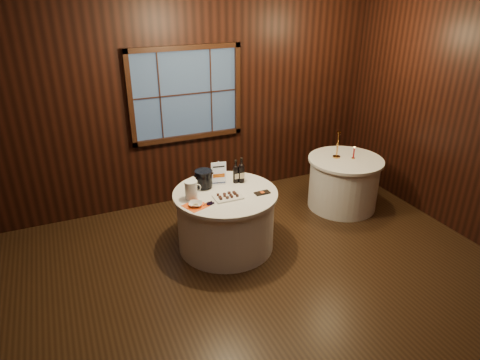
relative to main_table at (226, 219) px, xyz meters
name	(u,v)px	position (x,y,z in m)	size (l,w,h in m)	color
ground	(260,292)	(0.00, -1.00, -0.39)	(6.00, 6.00, 0.00)	black
back_wall	(186,101)	(0.00, 1.48, 1.16)	(6.00, 0.10, 3.00)	black
main_table	(226,219)	(0.00, 0.00, 0.00)	(1.28, 1.28, 0.77)	silver
side_table	(343,183)	(2.00, 0.30, 0.00)	(1.08, 1.08, 0.77)	silver
sign_stand	(219,176)	(0.02, 0.26, 0.49)	(0.19, 0.12, 0.31)	silver
port_bottle_left	(236,173)	(0.23, 0.21, 0.52)	(0.07, 0.08, 0.31)	black
port_bottle_right	(241,172)	(0.30, 0.18, 0.53)	(0.08, 0.09, 0.33)	black
ice_bucket	(204,179)	(-0.19, 0.22, 0.50)	(0.22, 0.22, 0.23)	black
chocolate_plate	(228,196)	(-0.03, -0.15, 0.40)	(0.33, 0.22, 0.05)	white
chocolate_box	(262,193)	(0.40, -0.21, 0.39)	(0.19, 0.09, 0.02)	black
grape_bunch	(210,203)	(-0.28, -0.23, 0.40)	(0.15, 0.06, 0.04)	black
glass_pitcher	(191,190)	(-0.43, 0.00, 0.50)	(0.21, 0.16, 0.23)	silver
orange_napkin	(196,206)	(-0.44, -0.19, 0.38)	(0.24, 0.24, 0.00)	#F15014
cracker_bowl	(196,204)	(-0.44, -0.19, 0.41)	(0.16, 0.16, 0.04)	white
brass_candlestick	(337,148)	(1.90, 0.40, 0.52)	(0.11, 0.11, 0.39)	gold
red_candle	(354,154)	(2.10, 0.26, 0.46)	(0.05, 0.05, 0.19)	gold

